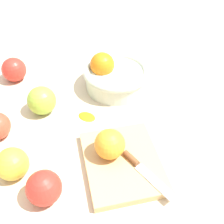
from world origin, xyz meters
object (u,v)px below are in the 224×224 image
Objects in this scene: apple_front_left at (42,100)px; apple_front_right at (12,164)px; bowl at (115,76)px; orange_on_board at (110,144)px; knife at (141,168)px; apple_front_left_2 at (14,70)px; cutting_board at (123,162)px; apple_front_right_2 at (44,188)px.

apple_front_right is at bearing -14.45° from apple_front_left.
apple_front_right is (0.30, -0.27, -0.01)m from bowl.
knife is (0.05, 0.06, -0.03)m from orange_on_board.
apple_front_right is 0.22m from apple_front_left.
apple_front_left_2 is (-0.36, -0.26, -0.02)m from orange_on_board.
knife is 1.82× the size of apple_front_left_2.
orange_on_board reaches higher than apple_front_left_2.
knife is 0.34m from apple_front_left.
bowl reaches higher than apple_front_left.
bowl is at bearing 169.91° from orange_on_board.
apple_front_left is (-0.21, 0.05, 0.00)m from apple_front_right.
orange_on_board is at bearing 35.97° from apple_front_left_2.
apple_front_right is 0.38m from apple_front_left_2.
knife is 0.53m from apple_front_left_2.
knife is (0.34, 0.01, -0.02)m from bowl.
apple_front_left_2 is at bearing -150.08° from apple_front_left.
orange_on_board is 0.51× the size of knife.
apple_front_right reaches higher than cutting_board.
apple_front_right is (-0.04, -0.29, 0.01)m from knife.
knife is at bearing 51.26° from orange_on_board.
knife is at bearing 2.44° from bowl.
orange_on_board is 0.22m from apple_front_right.
apple_front_left is at bearing -139.49° from orange_on_board.
apple_front_left is at bearing -138.04° from cutting_board.
apple_front_right is 0.99× the size of apple_front_right_2.
bowl is 0.42m from apple_front_right_2.
knife is at bearing 82.39° from apple_front_right.
apple_front_left_2 is (-0.38, -0.04, 0.00)m from apple_front_right.
orange_on_board is 0.89× the size of apple_front_left.
cutting_board is at bearing 88.36° from apple_front_right.
apple_front_left reaches higher than cutting_board.
apple_front_right is at bearing -97.61° from knife.
cutting_board is at bearing 37.16° from apple_front_left_2.
orange_on_board is at bearing 93.58° from apple_front_right.
cutting_board is at bearing 110.02° from apple_front_right_2.
orange_on_board is at bearing 119.85° from apple_front_right_2.
orange_on_board is 0.93× the size of apple_front_left_2.
cutting_board is (0.30, -0.02, -0.03)m from bowl.
apple_front_right_2 is at bearing -60.15° from orange_on_board.
knife is at bearing 98.78° from apple_front_right_2.
knife is at bearing 50.13° from cutting_board.
apple_front_left_2 is at bearing -141.66° from knife.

